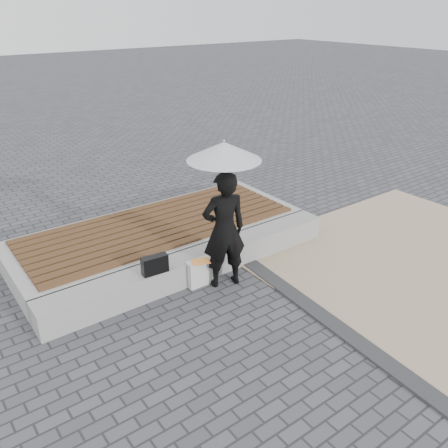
# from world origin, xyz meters

# --- Properties ---
(ground) EXTENTS (80.00, 80.00, 0.00)m
(ground) POSITION_xyz_m (0.00, 0.00, 0.00)
(ground) COLOR #4C4D51
(ground) RESTS_ON ground
(terrazzo_zone) EXTENTS (5.00, 5.00, 0.02)m
(terrazzo_zone) POSITION_xyz_m (3.20, -0.50, 0.01)
(terrazzo_zone) COLOR tan
(terrazzo_zone) RESTS_ON ground
(edging_band) EXTENTS (0.61, 5.20, 0.04)m
(edging_band) POSITION_xyz_m (0.75, -0.50, 0.02)
(edging_band) COLOR #323235
(edging_band) RESTS_ON ground
(seating_ledge) EXTENTS (5.00, 0.45, 0.40)m
(seating_ledge) POSITION_xyz_m (0.00, 1.60, 0.20)
(seating_ledge) COLOR gray
(seating_ledge) RESTS_ON ground
(timber_platform) EXTENTS (5.00, 2.00, 0.40)m
(timber_platform) POSITION_xyz_m (0.00, 2.80, 0.20)
(timber_platform) COLOR #A8A9A4
(timber_platform) RESTS_ON ground
(timber_decking) EXTENTS (4.60, 1.80, 0.04)m
(timber_decking) POSITION_xyz_m (0.00, 2.80, 0.42)
(timber_decking) COLOR brown
(timber_decking) RESTS_ON timber_platform
(woman) EXTENTS (0.75, 0.60, 1.80)m
(woman) POSITION_xyz_m (0.19, 1.16, 0.90)
(woman) COLOR black
(woman) RESTS_ON ground
(parasol) EXTENTS (1.03, 1.03, 1.31)m
(parasol) POSITION_xyz_m (0.19, 1.16, 2.08)
(parasol) COLOR #B9B9BE
(parasol) RESTS_ON ground
(handbag) EXTENTS (0.39, 0.17, 0.27)m
(handbag) POSITION_xyz_m (-0.81, 1.45, 0.53)
(handbag) COLOR black
(handbag) RESTS_ON seating_ledge
(canvas_tote) EXTENTS (0.40, 0.17, 0.42)m
(canvas_tote) POSITION_xyz_m (-0.13, 1.36, 0.21)
(canvas_tote) COLOR silver
(canvas_tote) RESTS_ON ground
(magazine) EXTENTS (0.32, 0.27, 0.01)m
(magazine) POSITION_xyz_m (-0.13, 1.31, 0.42)
(magazine) COLOR #F72B2D
(magazine) RESTS_ON canvas_tote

